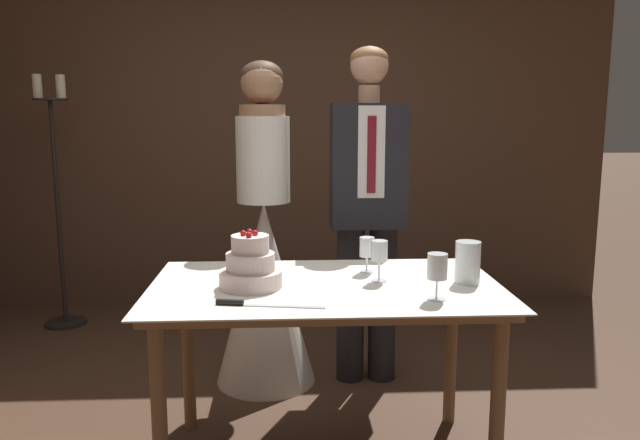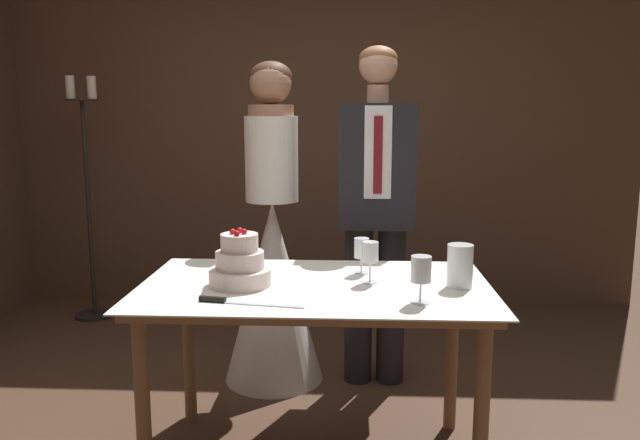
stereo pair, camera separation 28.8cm
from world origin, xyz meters
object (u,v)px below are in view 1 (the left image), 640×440
(wine_glass_middle, at_px, (367,248))
(cake_table, at_px, (325,305))
(wine_glass_far, at_px, (379,253))
(bride, at_px, (265,268))
(cake_knife, at_px, (249,304))
(groom, at_px, (368,202))
(wine_glass_near, at_px, (437,268))
(tiered_cake, at_px, (251,267))
(hurricane_candle, at_px, (468,263))
(candle_stand, at_px, (58,208))

(wine_glass_middle, bearing_deg, cake_table, -136.17)
(wine_glass_far, bearing_deg, bride, 121.64)
(cake_knife, xyz_separation_m, bride, (0.02, 1.11, -0.15))
(cake_table, xyz_separation_m, wine_glass_middle, (0.19, 0.18, 0.20))
(bride, bearing_deg, groom, -0.07)
(cake_table, height_order, groom, groom)
(cake_table, bearing_deg, wine_glass_middle, 43.83)
(wine_glass_far, xyz_separation_m, groom, (0.05, 0.81, 0.09))
(wine_glass_near, bearing_deg, cake_knife, -177.00)
(groom, bearing_deg, wine_glass_middle, -97.47)
(groom, bearing_deg, cake_knife, -117.10)
(cake_knife, xyz_separation_m, wine_glass_near, (0.69, 0.04, 0.11))
(tiered_cake, xyz_separation_m, wine_glass_near, (0.69, -0.20, 0.04))
(bride, distance_m, groom, 0.65)
(hurricane_candle, xyz_separation_m, bride, (-0.85, 0.86, -0.22))
(bride, bearing_deg, cake_knife, -90.79)
(wine_glass_far, height_order, hurricane_candle, hurricane_candle)
(tiered_cake, height_order, groom, groom)
(cake_table, relative_size, groom, 0.78)
(wine_glass_far, relative_size, groom, 0.09)
(wine_glass_near, bearing_deg, cake_table, 149.83)
(tiered_cake, distance_m, wine_glass_near, 0.72)
(wine_glass_far, relative_size, bride, 0.10)
(wine_glass_far, bearing_deg, groom, 86.15)
(tiered_cake, xyz_separation_m, wine_glass_middle, (0.49, 0.21, 0.02))
(wine_glass_middle, height_order, bride, bride)
(bride, xyz_separation_m, candle_stand, (-1.43, 1.00, 0.18))
(wine_glass_far, distance_m, bride, 0.98)
(cake_knife, relative_size, wine_glass_far, 2.32)
(tiered_cake, bearing_deg, cake_table, 5.29)
(wine_glass_near, relative_size, wine_glass_far, 1.03)
(tiered_cake, distance_m, bride, 0.90)
(cake_table, bearing_deg, wine_glass_near, -30.17)
(wine_glass_near, xyz_separation_m, groom, (-0.12, 1.07, 0.09))
(tiered_cake, height_order, candle_stand, candle_stand)
(wine_glass_middle, distance_m, hurricane_candle, 0.43)
(tiered_cake, relative_size, cake_knife, 0.63)
(wine_glass_middle, relative_size, groom, 0.09)
(wine_glass_far, bearing_deg, wine_glass_near, -56.68)
(bride, bearing_deg, wine_glass_near, -57.94)
(tiered_cake, xyz_separation_m, wine_glass_far, (0.52, 0.06, 0.04))
(hurricane_candle, bearing_deg, wine_glass_middle, 153.06)
(hurricane_candle, bearing_deg, wine_glass_far, 172.18)
(tiered_cake, relative_size, wine_glass_near, 1.43)
(cake_table, relative_size, tiered_cake, 5.65)
(cake_table, distance_m, hurricane_candle, 0.60)
(tiered_cake, height_order, wine_glass_far, tiered_cake)
(wine_glass_middle, height_order, groom, groom)
(hurricane_candle, bearing_deg, candle_stand, 140.85)
(wine_glass_middle, xyz_separation_m, bride, (-0.47, 0.66, -0.25))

